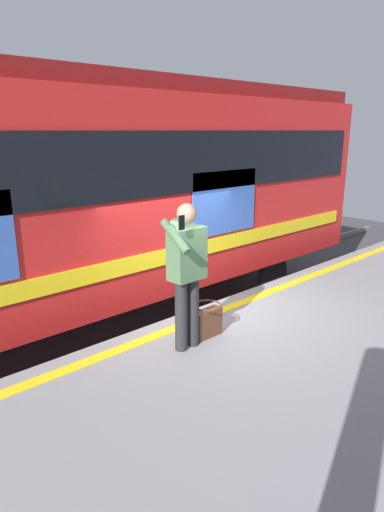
# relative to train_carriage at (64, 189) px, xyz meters

# --- Properties ---
(ground_plane) EXTENTS (25.64, 25.64, 0.00)m
(ground_plane) POSITION_rel_train_carriage_xyz_m (-0.94, 2.17, -2.57)
(ground_plane) COLOR #3D3D3F
(platform) EXTENTS (17.09, 4.54, 1.03)m
(platform) POSITION_rel_train_carriage_xyz_m (-0.94, 4.44, -2.05)
(platform) COLOR gray
(platform) RESTS_ON ground
(safety_line) EXTENTS (16.75, 0.16, 0.01)m
(safety_line) POSITION_rel_train_carriage_xyz_m (-0.94, 2.47, -1.54)
(safety_line) COLOR yellow
(safety_line) RESTS_ON platform
(track_rail_near) EXTENTS (22.22, 0.08, 0.16)m
(track_rail_near) POSITION_rel_train_carriage_xyz_m (-0.94, 0.71, -2.49)
(track_rail_near) COLOR slate
(track_rail_near) RESTS_ON ground
(track_rail_far) EXTENTS (22.22, 0.08, 0.16)m
(track_rail_far) POSITION_rel_train_carriage_xyz_m (-0.94, -0.72, -2.49)
(track_rail_far) COLOR slate
(track_rail_far) RESTS_ON ground
(train_carriage) EXTENTS (11.93, 2.94, 4.06)m
(train_carriage) POSITION_rel_train_carriage_xyz_m (0.00, 0.00, 0.00)
(train_carriage) COLOR red
(train_carriage) RESTS_ON ground
(passenger) EXTENTS (0.57, 0.55, 1.68)m
(passenger) POSITION_rel_train_carriage_xyz_m (0.07, 2.93, -0.55)
(passenger) COLOR #262628
(passenger) RESTS_ON platform
(handbag) EXTENTS (0.39, 0.35, 0.41)m
(handbag) POSITION_rel_train_carriage_xyz_m (-0.29, 2.90, -1.34)
(handbag) COLOR #59331E
(handbag) RESTS_ON platform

